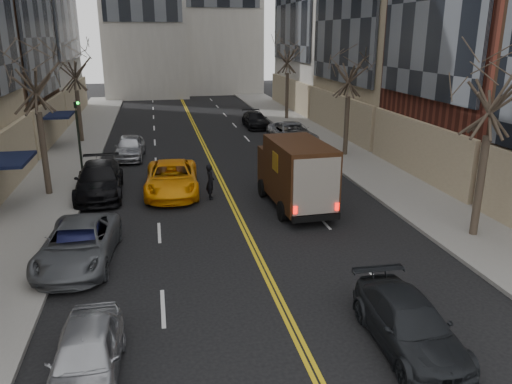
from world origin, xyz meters
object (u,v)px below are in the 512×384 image
ups_truck (295,174)px  observer_sedan (409,324)px  taxi (172,178)px  pedestrian (210,182)px

ups_truck → observer_sedan: 11.15m
taxi → observer_sedan: bearing=-66.4°
pedestrian → observer_sedan: bearing=-167.4°
observer_sedan → pedestrian: (-3.63, 13.15, 0.22)m
ups_truck → pedestrian: (-3.72, 2.04, -0.74)m
observer_sedan → ups_truck: bearing=91.2°
ups_truck → taxi: ups_truck is taller
ups_truck → observer_sedan: ups_truck is taller
observer_sedan → pedestrian: bearing=107.1°
taxi → pedestrian: (1.81, -1.31, 0.09)m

